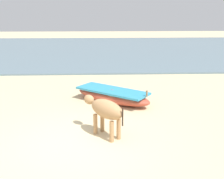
# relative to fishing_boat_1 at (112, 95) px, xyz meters

# --- Properties ---
(ground) EXTENTS (80.00, 80.00, 0.00)m
(ground) POSITION_rel_fishing_boat_1_xyz_m (-1.07, -3.27, -0.26)
(ground) COLOR beige
(sea_water) EXTENTS (60.00, 20.00, 0.08)m
(sea_water) POSITION_rel_fishing_boat_1_xyz_m (-1.07, 14.50, -0.22)
(sea_water) COLOR slate
(sea_water) RESTS_ON ground
(fishing_boat_1) EXTENTS (3.04, 2.64, 0.68)m
(fishing_boat_1) POSITION_rel_fishing_boat_1_xyz_m (0.00, 0.00, 0.00)
(fishing_boat_1) COLOR #B74733
(fishing_boat_1) RESTS_ON ground
(cow_adult_tan) EXTENTS (1.22, 1.37, 1.02)m
(cow_adult_tan) POSITION_rel_fishing_boat_1_xyz_m (-0.31, -2.83, 0.47)
(cow_adult_tan) COLOR tan
(cow_adult_tan) RESTS_ON ground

